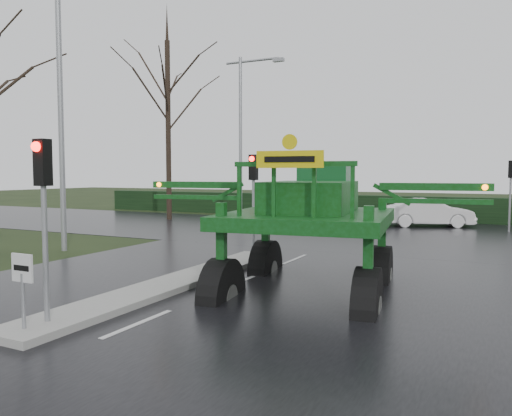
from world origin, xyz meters
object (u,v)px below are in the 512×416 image
at_px(traffic_signal_near, 43,191).
at_px(traffic_signal_mid, 253,183).
at_px(keep_left_sign, 23,279).
at_px(street_light_left_far, 245,123).
at_px(traffic_signal_far, 511,180).
at_px(white_sedan, 428,227).
at_px(crop_sprayer, 225,203).
at_px(street_light_left_near, 66,88).

xyz_separation_m(traffic_signal_near, traffic_signal_mid, (0.00, 8.50, 0.00)).
height_order(keep_left_sign, traffic_signal_mid, traffic_signal_mid).
bearing_deg(street_light_left_far, traffic_signal_far, 0.03).
bearing_deg(traffic_signal_near, white_sedan, 79.91).
height_order(keep_left_sign, street_light_left_far, street_light_left_far).
bearing_deg(crop_sprayer, traffic_signal_mid, 101.67).
bearing_deg(traffic_signal_far, street_light_left_far, 0.03).
xyz_separation_m(keep_left_sign, crop_sprayer, (1.66, 4.23, 1.15)).
relative_size(street_light_left_far, white_sedan, 2.17).
relative_size(keep_left_sign, crop_sprayer, 0.16).
bearing_deg(white_sedan, crop_sprayer, 152.10).
height_order(street_light_left_near, white_sedan, street_light_left_near).
height_order(traffic_signal_far, white_sedan, traffic_signal_far).
bearing_deg(keep_left_sign, white_sedan, 80.13).
bearing_deg(keep_left_sign, crop_sprayer, 68.62).
distance_m(traffic_signal_mid, street_light_left_far, 14.68).
xyz_separation_m(traffic_signal_near, traffic_signal_far, (7.80, 21.02, 0.00)).
relative_size(keep_left_sign, street_light_left_far, 0.14).
relative_size(street_light_left_far, crop_sprayer, 1.20).
bearing_deg(street_light_left_near, white_sedan, 54.05).
distance_m(street_light_left_near, street_light_left_far, 14.00).
distance_m(keep_left_sign, street_light_left_far, 23.11).
height_order(street_light_left_far, white_sedan, street_light_left_far).
xyz_separation_m(traffic_signal_mid, crop_sprayer, (1.66, -4.76, -0.38)).
bearing_deg(street_light_left_near, street_light_left_far, 90.00).
bearing_deg(traffic_signal_near, crop_sprayer, 66.10).
distance_m(traffic_signal_far, street_light_left_far, 15.08).
relative_size(traffic_signal_near, street_light_left_near, 0.35).
relative_size(keep_left_sign, traffic_signal_mid, 0.38).
relative_size(keep_left_sign, traffic_signal_near, 0.38).
bearing_deg(crop_sprayer, street_light_left_near, 151.57).
distance_m(traffic_signal_mid, crop_sprayer, 5.06).
bearing_deg(traffic_signal_near, traffic_signal_mid, 90.00).
bearing_deg(white_sedan, street_light_left_near, 123.18).
bearing_deg(traffic_signal_mid, traffic_signal_far, 58.07).
height_order(keep_left_sign, traffic_signal_far, traffic_signal_far).
bearing_deg(keep_left_sign, traffic_signal_mid, 90.00).
distance_m(keep_left_sign, traffic_signal_mid, 9.12).
height_order(traffic_signal_far, street_light_left_near, street_light_left_near).
xyz_separation_m(traffic_signal_mid, white_sedan, (3.89, 13.39, -2.59)).
height_order(traffic_signal_near, white_sedan, traffic_signal_near).
bearing_deg(street_light_left_far, crop_sprayer, -63.66).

